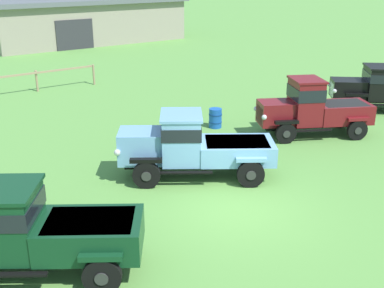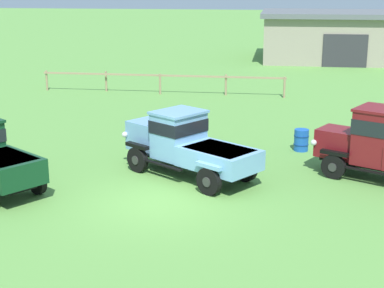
{
  "view_description": "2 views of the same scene",
  "coord_description": "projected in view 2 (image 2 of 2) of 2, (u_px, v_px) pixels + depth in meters",
  "views": [
    {
      "loc": [
        -8.07,
        -8.95,
        6.32
      ],
      "look_at": [
        0.54,
        2.73,
        1.0
      ],
      "focal_mm": 45.0,
      "sensor_mm": 36.0,
      "label": 1
    },
    {
      "loc": [
        3.27,
        -15.47,
        6.1
      ],
      "look_at": [
        0.54,
        2.73,
        1.0
      ],
      "focal_mm": 55.0,
      "sensor_mm": 36.0,
      "label": 2
    }
  ],
  "objects": [
    {
      "name": "vintage_truck_midrow_center",
      "position": [
        185.0,
        143.0,
        18.91
      ],
      "size": [
        4.91,
        4.06,
        2.09
      ],
      "color": "black",
      "rests_on": "ground"
    },
    {
      "name": "farm_shed",
      "position": [
        373.0,
        36.0,
        46.59
      ],
      "size": [
        17.57,
        9.53,
        3.82
      ],
      "color": "gray",
      "rests_on": "ground"
    },
    {
      "name": "paddock_fence",
      "position": [
        162.0,
        79.0,
        32.87
      ],
      "size": [
        13.81,
        0.63,
        1.15
      ],
      "color": "#997F60",
      "rests_on": "ground"
    },
    {
      "name": "oil_drum_beside_row",
      "position": [
        301.0,
        140.0,
        21.85
      ],
      "size": [
        0.56,
        0.56,
        0.82
      ],
      "color": "#1951B2",
      "rests_on": "ground"
    },
    {
      "name": "ground_plane",
      "position": [
        159.0,
        202.0,
        16.84
      ],
      "size": [
        240.0,
        240.0,
        0.0
      ],
      "primitive_type": "plane",
      "color": "#5B9342"
    }
  ]
}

